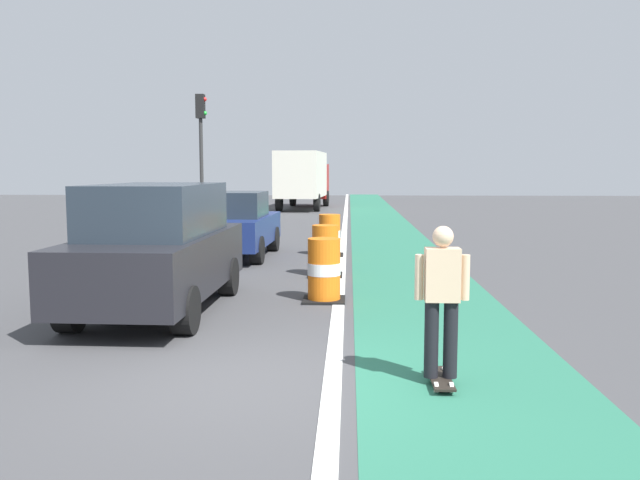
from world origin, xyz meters
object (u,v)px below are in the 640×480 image
Objects in this scene: traffic_barrel_front at (324,271)px; traffic_light_corner at (201,137)px; traffic_barrel_mid at (325,251)px; traffic_barrel_back at (330,236)px; parked_suv_nearest at (158,247)px; parked_sedan_second at (234,225)px; skateboarder_on_lane at (442,300)px; delivery_truck_down_block at (303,177)px.

traffic_barrel_front is 0.21× the size of traffic_light_corner.
traffic_barrel_mid and traffic_barrel_back have the same top height.
traffic_barrel_mid is at bearing 54.80° from parked_suv_nearest.
skateboarder_on_lane is at bearing -68.24° from parked_sedan_second.
traffic_barrel_front is 0.14× the size of delivery_truck_down_block.
skateboarder_on_lane is 19.53m from traffic_light_corner.
skateboarder_on_lane is 4.58m from traffic_barrel_front.
traffic_barrel_front is at bearing -89.19° from traffic_barrel_back.
traffic_barrel_mid is 3.31m from traffic_barrel_back.
traffic_barrel_mid is at bearing 91.64° from traffic_barrel_front.
parked_sedan_second is at bearing 114.64° from traffic_barrel_front.
delivery_truck_down_block is (-3.59, 30.56, 0.94)m from skateboarder_on_lane.
traffic_barrel_back is 20.40m from delivery_truck_down_block.
delivery_truck_down_block reaches higher than skateboarder_on_lane.
skateboarder_on_lane reaches higher than traffic_barrel_mid.
traffic_barrel_back is at bearing 69.89° from parked_suv_nearest.
delivery_truck_down_block reaches higher than parked_suv_nearest.
traffic_barrel_front is 1.00× the size of traffic_barrel_back.
parked_sedan_second is 3.82× the size of traffic_barrel_back.
parked_suv_nearest is at bearing -90.88° from delivery_truck_down_block.
traffic_barrel_mid is (2.48, -2.90, -0.30)m from parked_sedan_second.
delivery_truck_down_block is at bearing 89.00° from parked_sedan_second.
traffic_light_corner is at bearing -103.81° from delivery_truck_down_block.
parked_suv_nearest is 4.26× the size of traffic_barrel_mid.
parked_suv_nearest reaches higher than traffic_barrel_front.
parked_suv_nearest reaches higher than parked_sedan_second.
delivery_truck_down_block is (-2.11, 20.25, 1.31)m from traffic_barrel_back.
traffic_barrel_front is (2.55, -5.57, -0.30)m from parked_sedan_second.
traffic_barrel_mid is 0.21× the size of traffic_light_corner.
traffic_barrel_back is (-0.08, 5.97, 0.00)m from traffic_barrel_front.
parked_suv_nearest is 0.91× the size of traffic_light_corner.
parked_suv_nearest is 15.20m from traffic_light_corner.
parked_suv_nearest is (-4.01, 3.41, 0.12)m from skateboarder_on_lane.
parked_sedan_second is at bearing -72.03° from traffic_light_corner.
parked_sedan_second is 20.69m from delivery_truck_down_block.
traffic_light_corner reaches higher than traffic_barrel_back.
delivery_truck_down_block is at bearing 95.95° from traffic_barrel_back.
delivery_truck_down_block reaches higher than traffic_barrel_front.
traffic_barrel_back is at bearing 9.40° from parked_sedan_second.
traffic_barrel_back is (-0.01, 3.31, 0.00)m from traffic_barrel_mid.
traffic_light_corner is at bearing 123.23° from traffic_barrel_back.
traffic_barrel_mid is 0.14× the size of delivery_truck_down_block.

